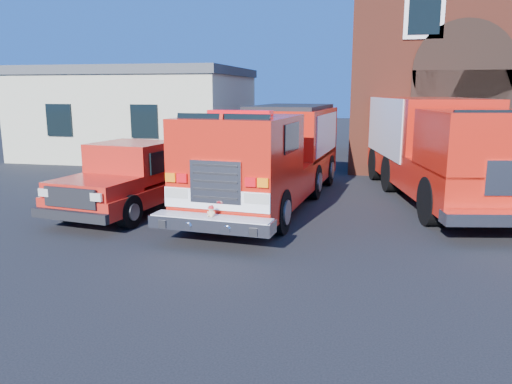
% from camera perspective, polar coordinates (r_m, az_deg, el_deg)
% --- Properties ---
extents(ground, '(100.00, 100.00, 0.00)m').
position_cam_1_polar(ground, '(11.38, 1.28, -5.23)').
color(ground, black).
rests_on(ground, ground).
extents(parking_stripe_far, '(0.12, 3.00, 0.01)m').
position_cam_1_polar(parking_stripe_far, '(18.54, 25.83, 0.21)').
color(parking_stripe_far, '#DBC30B').
rests_on(parking_stripe_far, ground).
extents(side_building, '(10.20, 8.20, 4.35)m').
position_cam_1_polar(side_building, '(26.16, -12.99, 8.92)').
color(side_building, beige).
rests_on(side_building, ground).
extents(fire_engine, '(3.43, 9.38, 2.83)m').
position_cam_1_polar(fire_engine, '(14.57, 1.88, 4.38)').
color(fire_engine, black).
rests_on(fire_engine, ground).
extents(pickup_truck, '(2.90, 6.03, 1.90)m').
position_cam_1_polar(pickup_truck, '(14.36, -13.19, 1.68)').
color(pickup_truck, black).
rests_on(pickup_truck, ground).
extents(secondary_truck, '(4.55, 9.71, 3.03)m').
position_cam_1_polar(secondary_truck, '(16.17, 20.38, 5.05)').
color(secondary_truck, black).
rests_on(secondary_truck, ground).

